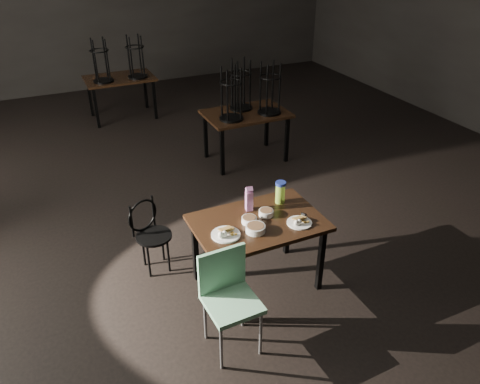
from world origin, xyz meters
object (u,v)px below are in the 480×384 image
juice_carton (249,199)px  school_chair (228,293)px  bentwood_chair (150,230)px  main_table (258,228)px  water_bottle (280,192)px

juice_carton → school_chair: (-0.56, -0.77, -0.33)m
bentwood_chair → main_table: bearing=-62.7°
main_table → school_chair: size_ratio=1.34×
main_table → juice_carton: 0.29m
bentwood_chair → water_bottle: bearing=-46.0°
main_table → water_bottle: size_ratio=5.26×
main_table → school_chair: 0.80m
juice_carton → school_chair: bearing=-125.9°
juice_carton → school_chair: juice_carton is taller
juice_carton → water_bottle: (0.34, -0.00, -0.00)m
water_bottle → school_chair: water_bottle is taller
school_chair → bentwood_chair: bearing=101.8°
bentwood_chair → school_chair: size_ratio=0.85×
main_table → bentwood_chair: bentwood_chair is taller
water_bottle → school_chair: 1.22m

